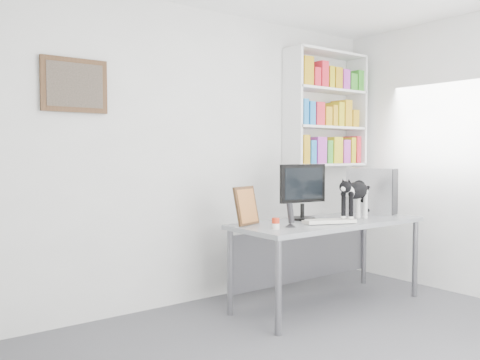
# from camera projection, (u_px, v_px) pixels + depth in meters

# --- Properties ---
(room) EXTENTS (4.01, 4.01, 2.70)m
(room) POSITION_uv_depth(u_px,v_px,m) (389.00, 157.00, 3.19)
(room) COLOR #4D4C51
(room) RESTS_ON ground
(bookshelf) EXTENTS (1.03, 0.28, 1.24)m
(bookshelf) POSITION_uv_depth(u_px,v_px,m) (326.00, 109.00, 5.48)
(bookshelf) COLOR silver
(bookshelf) RESTS_ON room
(wall_art) EXTENTS (0.52, 0.04, 0.42)m
(wall_art) POSITION_uv_depth(u_px,v_px,m) (75.00, 85.00, 3.94)
(wall_art) COLOR #4B2E18
(wall_art) RESTS_ON room
(desk) EXTENTS (1.85, 0.72, 0.77)m
(desk) POSITION_uv_depth(u_px,v_px,m) (328.00, 263.00, 4.57)
(desk) COLOR gray
(desk) RESTS_ON room
(monitor) EXTENTS (0.51, 0.29, 0.51)m
(monitor) POSITION_uv_depth(u_px,v_px,m) (302.00, 191.00, 4.60)
(monitor) COLOR black
(monitor) RESTS_ON desk
(keyboard) EXTENTS (0.47, 0.32, 0.03)m
(keyboard) POSITION_uv_depth(u_px,v_px,m) (329.00, 221.00, 4.37)
(keyboard) COLOR silver
(keyboard) RESTS_ON desk
(pc_tower) EXTENTS (0.35, 0.50, 0.46)m
(pc_tower) POSITION_uv_depth(u_px,v_px,m) (372.00, 191.00, 5.05)
(pc_tower) COLOR silver
(pc_tower) RESTS_ON desk
(speaker) EXTENTS (0.11, 0.11, 0.21)m
(speaker) POSITION_uv_depth(u_px,v_px,m) (290.00, 215.00, 4.14)
(speaker) COLOR black
(speaker) RESTS_ON desk
(leaning_print) EXTENTS (0.29, 0.18, 0.34)m
(leaning_print) POSITION_uv_depth(u_px,v_px,m) (246.00, 205.00, 4.26)
(leaning_print) COLOR #4B2E18
(leaning_print) RESTS_ON desk
(soup_can) EXTENTS (0.07, 0.07, 0.09)m
(soup_can) POSITION_uv_depth(u_px,v_px,m) (276.00, 224.00, 4.03)
(soup_can) COLOR red
(soup_can) RESTS_ON desk
(cat) EXTENTS (0.61, 0.34, 0.36)m
(cat) POSITION_uv_depth(u_px,v_px,m) (355.00, 200.00, 4.55)
(cat) COLOR black
(cat) RESTS_ON desk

